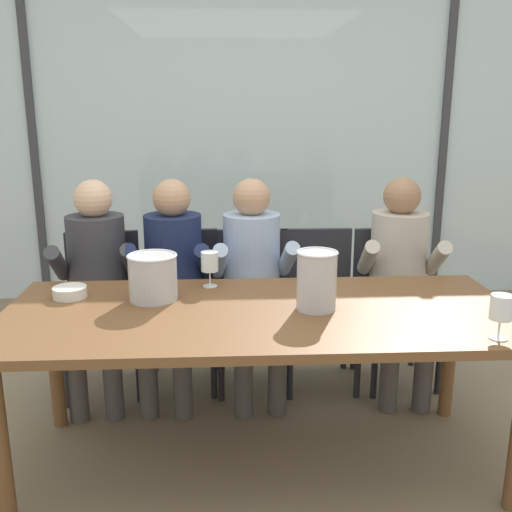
{
  "coord_description": "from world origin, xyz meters",
  "views": [
    {
      "loc": [
        -0.15,
        -2.37,
        1.6
      ],
      "look_at": [
        0.0,
        0.35,
        0.89
      ],
      "focal_mm": 40.87,
      "sensor_mm": 36.0,
      "label": 1
    }
  ],
  "objects": [
    {
      "name": "chair_near_curtain",
      "position": [
        -0.85,
        0.86,
        0.52
      ],
      "size": [
        0.49,
        0.49,
        0.89
      ],
      "rotation": [
        0.0,
        0.0,
        0.11
      ],
      "color": "#232328",
      "rests_on": "ground"
    },
    {
      "name": "dining_table",
      "position": [
        0.0,
        0.0,
        0.67
      ],
      "size": [
        2.22,
        0.95,
        0.74
      ],
      "color": "brown",
      "rests_on": "ground"
    },
    {
      "name": "ice_bucket_secondary",
      "position": [
        0.24,
        0.0,
        0.88
      ],
      "size": [
        0.18,
        0.18,
        0.26
      ],
      "color": "#B7B7BC",
      "rests_on": "dining_table"
    },
    {
      "name": "window_mullion_left",
      "position": [
        -1.67,
        2.45,
        1.3
      ],
      "size": [
        0.06,
        0.06,
        2.6
      ],
      "primitive_type": "cube",
      "color": "#38383D",
      "rests_on": "ground"
    },
    {
      "name": "chair_left_of_center",
      "position": [
        -0.41,
        0.9,
        0.52
      ],
      "size": [
        0.45,
        0.45,
        0.89
      ],
      "rotation": [
        0.0,
        0.0,
        -0.02
      ],
      "color": "#232328",
      "rests_on": "ground"
    },
    {
      "name": "ground",
      "position": [
        0.0,
        1.0,
        0.0
      ],
      "size": [
        14.0,
        14.0,
        0.0
      ],
      "primitive_type": "plane",
      "color": "#847056"
    },
    {
      "name": "chair_center",
      "position": [
        0.01,
        0.87,
        0.52
      ],
      "size": [
        0.44,
        0.44,
        0.89
      ],
      "rotation": [
        0.0,
        0.0,
        -0.0
      ],
      "color": "#232328",
      "rests_on": "ground"
    },
    {
      "name": "wine_glass_by_left_taster",
      "position": [
        0.88,
        -0.37,
        0.86
      ],
      "size": [
        0.08,
        0.08,
        0.17
      ],
      "color": "silver",
      "rests_on": "dining_table"
    },
    {
      "name": "chair_near_window_right",
      "position": [
        0.84,
        0.87,
        0.52
      ],
      "size": [
        0.48,
        0.48,
        0.89
      ],
      "rotation": [
        0.0,
        0.0,
        0.08
      ],
      "color": "#232328",
      "rests_on": "ground"
    },
    {
      "name": "person_beige_jumper",
      "position": [
        0.84,
        0.75,
        0.7
      ],
      "size": [
        0.49,
        0.63,
        1.21
      ],
      "rotation": [
        0.0,
        0.0,
        -0.1
      ],
      "color": "#B7AD9E",
      "rests_on": "ground"
    },
    {
      "name": "tasting_bowl",
      "position": [
        -0.86,
        0.22,
        0.77
      ],
      "size": [
        0.15,
        0.15,
        0.05
      ],
      "primitive_type": "cylinder",
      "color": "silver",
      "rests_on": "dining_table"
    },
    {
      "name": "person_navy_polo",
      "position": [
        -0.45,
        0.75,
        0.7
      ],
      "size": [
        0.48,
        0.63,
        1.21
      ],
      "rotation": [
        0.0,
        0.0,
        -0.08
      ],
      "color": "#192347",
      "rests_on": "ground"
    },
    {
      "name": "window_mullion_right",
      "position": [
        1.67,
        2.45,
        1.3
      ],
      "size": [
        0.06,
        0.06,
        2.6
      ],
      "primitive_type": "cube",
      "color": "#38383D",
      "rests_on": "ground"
    },
    {
      "name": "person_pale_blue_shirt",
      "position": [
        0.0,
        0.75,
        0.7
      ],
      "size": [
        0.48,
        0.63,
        1.21
      ],
      "rotation": [
        0.0,
        0.0,
        0.08
      ],
      "color": "#9EB2D1",
      "rests_on": "ground"
    },
    {
      "name": "wine_glass_near_bucket",
      "position": [
        -0.22,
        0.35,
        0.86
      ],
      "size": [
        0.08,
        0.08,
        0.17
      ],
      "color": "silver",
      "rests_on": "dining_table"
    },
    {
      "name": "ice_bucket_primary",
      "position": [
        -0.48,
        0.17,
        0.85
      ],
      "size": [
        0.23,
        0.23,
        0.21
      ],
      "color": "#B7B7BC",
      "rests_on": "dining_table"
    },
    {
      "name": "window_glass_panel",
      "position": [
        0.0,
        2.47,
        1.3
      ],
      "size": [
        7.42,
        0.03,
        2.6
      ],
      "primitive_type": "cube",
      "color": "silver",
      "rests_on": "ground"
    },
    {
      "name": "hillside_vineyard",
      "position": [
        0.0,
        6.64,
        0.82
      ],
      "size": [
        13.42,
        2.4,
        1.64
      ],
      "primitive_type": "cube",
      "color": "#477A38",
      "rests_on": "ground"
    },
    {
      "name": "person_charcoal_jacket",
      "position": [
        -0.86,
        0.75,
        0.7
      ],
      "size": [
        0.49,
        0.63,
        1.21
      ],
      "rotation": [
        0.0,
        0.0,
        0.09
      ],
      "color": "#38383D",
      "rests_on": "ground"
    },
    {
      "name": "chair_right_of_center",
      "position": [
        0.39,
        0.87,
        0.52
      ],
      "size": [
        0.44,
        0.44,
        0.89
      ],
      "rotation": [
        0.0,
        0.0,
        -0.01
      ],
      "color": "#232328",
      "rests_on": "ground"
    }
  ]
}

